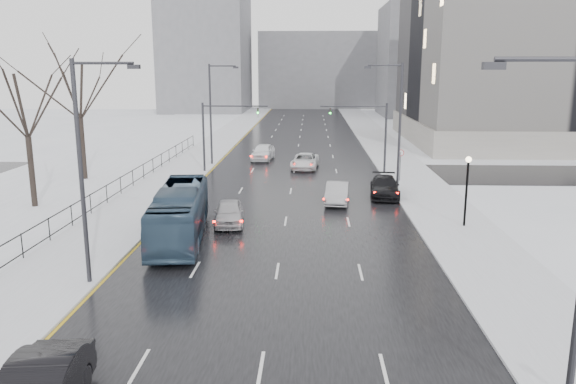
# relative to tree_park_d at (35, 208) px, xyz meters

# --- Properties ---
(road) EXTENTS (16.00, 150.00, 0.04)m
(road) POSITION_rel_tree_park_d_xyz_m (17.80, 26.00, 0.02)
(road) COLOR black
(road) RESTS_ON ground
(cross_road) EXTENTS (130.00, 10.00, 0.04)m
(cross_road) POSITION_rel_tree_park_d_xyz_m (17.80, 14.00, 0.02)
(cross_road) COLOR black
(cross_road) RESTS_ON ground
(sidewalk_left) EXTENTS (5.00, 150.00, 0.16)m
(sidewalk_left) POSITION_rel_tree_park_d_xyz_m (7.30, 26.00, 0.08)
(sidewalk_left) COLOR silver
(sidewalk_left) RESTS_ON ground
(sidewalk_right) EXTENTS (5.00, 150.00, 0.16)m
(sidewalk_right) POSITION_rel_tree_park_d_xyz_m (28.30, 26.00, 0.08)
(sidewalk_right) COLOR silver
(sidewalk_right) RESTS_ON ground
(park_strip) EXTENTS (14.00, 150.00, 0.12)m
(park_strip) POSITION_rel_tree_park_d_xyz_m (-2.20, 26.00, 0.06)
(park_strip) COLOR white
(park_strip) RESTS_ON ground
(tree_park_d) EXTENTS (8.75, 8.75, 12.50)m
(tree_park_d) POSITION_rel_tree_park_d_xyz_m (0.00, 0.00, 0.00)
(tree_park_d) COLOR black
(tree_park_d) RESTS_ON ground
(tree_park_e) EXTENTS (9.45, 9.45, 13.50)m
(tree_park_e) POSITION_rel_tree_park_d_xyz_m (-0.40, 10.00, 0.00)
(tree_park_e) COLOR black
(tree_park_e) RESTS_ON ground
(iron_fence) EXTENTS (0.06, 70.00, 1.30)m
(iron_fence) POSITION_rel_tree_park_d_xyz_m (4.80, -4.00, 0.91)
(iron_fence) COLOR black
(iron_fence) RESTS_ON sidewalk_left
(streetlight_r_mid) EXTENTS (2.95, 0.25, 10.00)m
(streetlight_r_mid) POSITION_rel_tree_park_d_xyz_m (25.97, 6.00, 5.62)
(streetlight_r_mid) COLOR #2D2D33
(streetlight_r_mid) RESTS_ON ground
(streetlight_l_near) EXTENTS (2.95, 0.25, 10.00)m
(streetlight_l_near) POSITION_rel_tree_park_d_xyz_m (9.63, -14.00, 5.62)
(streetlight_l_near) COLOR #2D2D33
(streetlight_l_near) RESTS_ON ground
(streetlight_l_far) EXTENTS (2.95, 0.25, 10.00)m
(streetlight_l_far) POSITION_rel_tree_park_d_xyz_m (9.63, 18.00, 5.62)
(streetlight_l_far) COLOR #2D2D33
(streetlight_l_far) RESTS_ON ground
(lamppost_r_mid) EXTENTS (0.36, 0.36, 4.28)m
(lamppost_r_mid) POSITION_rel_tree_park_d_xyz_m (28.80, -4.00, 2.94)
(lamppost_r_mid) COLOR black
(lamppost_r_mid) RESTS_ON sidewalk_right
(mast_signal_right) EXTENTS (6.10, 0.33, 6.50)m
(mast_signal_right) POSITION_rel_tree_park_d_xyz_m (25.13, 14.00, 4.11)
(mast_signal_right) COLOR #2D2D33
(mast_signal_right) RESTS_ON ground
(mast_signal_left) EXTENTS (6.10, 0.33, 6.50)m
(mast_signal_left) POSITION_rel_tree_park_d_xyz_m (10.47, 14.00, 4.11)
(mast_signal_left) COLOR #2D2D33
(mast_signal_left) RESTS_ON ground
(no_uturn_sign) EXTENTS (0.60, 0.06, 2.70)m
(no_uturn_sign) POSITION_rel_tree_park_d_xyz_m (27.00, 10.00, 2.30)
(no_uturn_sign) COLOR #2D2D33
(no_uturn_sign) RESTS_ON sidewalk_right
(civic_building) EXTENTS (41.00, 31.00, 24.80)m
(civic_building) POSITION_rel_tree_park_d_xyz_m (52.80, 38.00, 11.21)
(civic_building) COLOR gray
(civic_building) RESTS_ON ground
(bldg_far_right) EXTENTS (24.00, 20.00, 22.00)m
(bldg_far_right) POSITION_rel_tree_park_d_xyz_m (45.80, 81.00, 11.00)
(bldg_far_right) COLOR slate
(bldg_far_right) RESTS_ON ground
(bldg_far_left) EXTENTS (18.00, 22.00, 28.00)m
(bldg_far_left) POSITION_rel_tree_park_d_xyz_m (-4.20, 91.00, 14.00)
(bldg_far_left) COLOR slate
(bldg_far_left) RESTS_ON ground
(bldg_far_center) EXTENTS (30.00, 18.00, 18.00)m
(bldg_far_center) POSITION_rel_tree_park_d_xyz_m (21.80, 106.00, 9.00)
(bldg_far_center) COLOR slate
(bldg_far_center) RESTS_ON ground
(bus) EXTENTS (3.74, 10.91, 2.98)m
(bus) POSITION_rel_tree_park_d_xyz_m (11.96, -7.01, 1.53)
(bus) COLOR #31485F
(bus) RESTS_ON road
(sedan_center_near) EXTENTS (2.23, 4.56, 1.50)m
(sedan_center_near) POSITION_rel_tree_park_d_xyz_m (14.30, -3.83, 0.79)
(sedan_center_near) COLOR #B6B4B8
(sedan_center_near) RESTS_ON road
(sedan_right_near) EXTENTS (2.00, 4.69, 1.50)m
(sedan_right_near) POSITION_rel_tree_park_d_xyz_m (21.30, 2.12, 0.79)
(sedan_right_near) COLOR #9E9DA1
(sedan_right_near) RESTS_ON road
(sedan_right_cross) EXTENTS (2.93, 5.50, 1.47)m
(sedan_right_cross) POSITION_rel_tree_park_d_xyz_m (18.81, 16.27, 0.78)
(sedan_right_cross) COLOR white
(sedan_right_cross) RESTS_ON road
(sedan_right_far) EXTENTS (2.54, 5.37, 1.51)m
(sedan_right_far) POSITION_rel_tree_park_d_xyz_m (25.00, 4.35, 0.80)
(sedan_right_far) COLOR black
(sedan_right_far) RESTS_ON road
(sedan_center_far) EXTENTS (2.56, 5.24, 1.72)m
(sedan_center_far) POSITION_rel_tree_park_d_xyz_m (14.30, 21.29, 0.90)
(sedan_center_far) COLOR white
(sedan_center_far) RESTS_ON road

